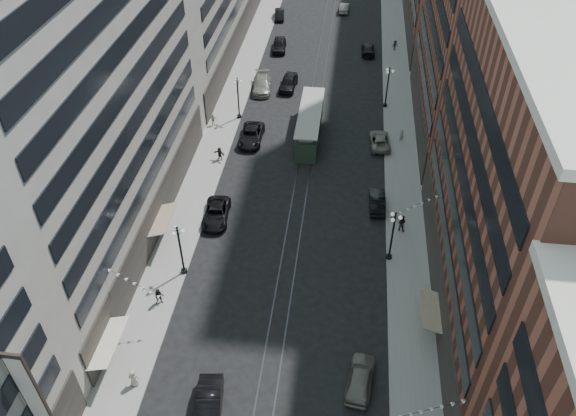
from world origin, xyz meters
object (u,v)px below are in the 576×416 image
at_px(car_2, 216,214).
at_px(pedestrian_6, 213,120).
at_px(car_11, 380,140).
at_px(car_13, 288,82).
at_px(pedestrian_8, 401,135).
at_px(car_7, 251,135).
at_px(car_10, 377,202).
at_px(streetcar, 310,125).
at_px(car_5, 209,407).
at_px(lamppost_se_far, 392,235).
at_px(lamppost_sw_mid, 238,97).
at_px(pedestrian_7, 402,223).
at_px(car_12, 368,49).
at_px(car_9, 279,45).
at_px(lamppost_se_mid, 387,86).
at_px(pedestrian_1, 133,378).
at_px(pedestrian_9, 395,45).
at_px(car_14, 344,8).
at_px(car_extra_0, 280,14).
at_px(car_4, 360,378).
at_px(lamppost_sw_far, 180,249).
at_px(car_8, 262,84).
at_px(pedestrian_5, 220,154).
at_px(pedestrian_2, 159,297).

xyz_separation_m(car_2, pedestrian_6, (-4.18, 17.23, 0.18)).
height_order(car_11, car_13, car_13).
height_order(car_11, pedestrian_8, pedestrian_8).
height_order(car_7, car_10, car_7).
bearing_deg(car_7, streetcar, 16.12).
xyz_separation_m(car_5, car_11, (12.25, 36.11, -0.15)).
bearing_deg(lamppost_se_far, lamppost_sw_mid, 128.66).
distance_m(car_5, pedestrian_7, 25.55).
xyz_separation_m(lamppost_se_far, pedestrian_6, (-21.27, 20.85, -2.19)).
relative_size(car_10, car_12, 0.92).
bearing_deg(car_9, lamppost_se_mid, -48.37).
relative_size(pedestrian_1, pedestrian_9, 1.07).
distance_m(car_14, car_extra_0, 11.72).
relative_size(lamppost_se_far, lamppost_se_mid, 1.00).
bearing_deg(car_12, car_14, -77.57).
distance_m(car_10, pedestrian_7, 4.15).
relative_size(lamppost_sw_mid, car_4, 1.18).
xyz_separation_m(lamppost_sw_far, car_5, (5.35, -13.17, -2.26)).
height_order(car_5, car_8, car_8).
xyz_separation_m(lamppost_sw_mid, streetcar, (9.20, -2.92, -1.56)).
height_order(lamppost_sw_mid, car_8, lamppost_sw_mid).
xyz_separation_m(lamppost_se_mid, car_extra_0, (-17.60, 28.11, -2.37)).
distance_m(lamppost_se_mid, pedestrian_7, 24.09).
bearing_deg(car_9, car_7, -94.10).
xyz_separation_m(car_9, car_extra_0, (-1.60, 12.50, -0.13)).
distance_m(pedestrian_1, car_13, 47.63).
height_order(lamppost_se_mid, pedestrian_5, lamppost_se_mid).
height_order(car_13, pedestrian_9, car_13).
relative_size(lamppost_sw_far, car_extra_0, 1.25).
xyz_separation_m(car_7, pedestrian_7, (17.22, -14.07, 0.27)).
bearing_deg(car_14, pedestrian_2, 81.47).
xyz_separation_m(car_7, car_8, (-0.70, 12.65, 0.06)).
height_order(car_5, pedestrian_1, pedestrian_1).
bearing_deg(pedestrian_1, pedestrian_7, -142.24).
relative_size(pedestrian_5, pedestrian_6, 1.04).
relative_size(car_8, pedestrian_6, 3.86).
xyz_separation_m(car_5, car_10, (11.94, 24.62, -0.11)).
height_order(pedestrian_7, pedestrian_9, pedestrian_7).
height_order(lamppost_se_far, pedestrian_1, lamppost_se_far).
height_order(lamppost_se_mid, streetcar, lamppost_se_mid).
distance_m(lamppost_se_mid, car_11, 9.42).
xyz_separation_m(car_8, car_9, (0.72, 12.87, 0.01)).
distance_m(car_14, pedestrian_7, 57.06).
bearing_deg(pedestrian_9, pedestrian_8, -107.82).
relative_size(car_5, car_7, 0.89).
bearing_deg(car_10, pedestrian_9, -96.30).
bearing_deg(car_8, car_14, 64.42).
bearing_deg(lamppost_se_far, car_9, 110.15).
distance_m(car_2, car_9, 40.01).
bearing_deg(pedestrian_2, car_extra_0, 70.70).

